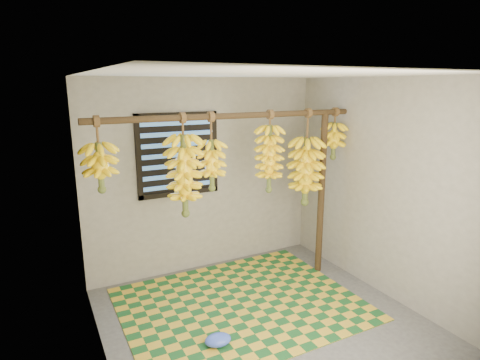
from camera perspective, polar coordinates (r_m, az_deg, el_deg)
floor at (r=4.25m, az=3.63°, el=-19.68°), size 3.00×3.00×0.01m
ceiling at (r=3.56m, az=4.21°, el=14.84°), size 3.00×3.00×0.01m
wall_back at (r=5.03m, az=-5.01°, el=0.58°), size 3.00×0.01×2.40m
wall_left at (r=3.26m, az=-19.60°, el=-7.41°), size 0.01×3.00×2.40m
wall_right at (r=4.67m, az=19.91°, el=-1.21°), size 0.01×3.00×2.40m
window at (r=4.83m, az=-8.79°, el=3.55°), size 1.00×0.04×1.00m
hanging_pole at (r=4.19m, az=-0.96°, el=9.11°), size 3.00×0.06×0.06m
support_post at (r=5.01m, az=11.49°, el=-2.08°), size 0.08×0.08×2.00m
woven_mat at (r=4.54m, az=0.13°, el=-17.18°), size 2.47×1.98×0.01m
plastic_bag at (r=3.91m, az=-3.15°, el=-21.76°), size 0.27×0.21×0.10m
banana_bunch_a at (r=3.84m, az=-19.27°, el=1.73°), size 0.31×0.31×0.69m
banana_bunch_b at (r=4.06m, az=-7.91°, el=0.60°), size 0.37×0.37×1.04m
banana_bunch_c at (r=4.15m, az=-4.05°, el=2.13°), size 0.29×0.29×0.81m
banana_bunch_d at (r=4.46m, az=4.19°, el=3.04°), size 0.31×0.31×0.91m
banana_bunch_e at (r=4.78m, az=9.34°, el=1.23°), size 0.40×0.40×1.13m
banana_bunch_f at (r=4.97m, az=13.19°, el=5.47°), size 0.28×0.28×0.61m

